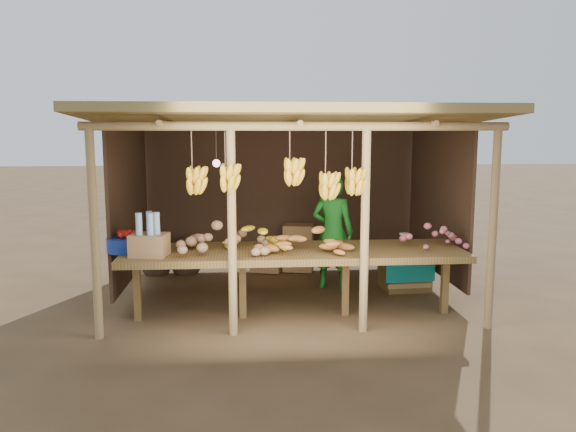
{
  "coord_description": "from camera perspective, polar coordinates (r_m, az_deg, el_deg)",
  "views": [
    {
      "loc": [
        -0.56,
        -7.27,
        2.14
      ],
      "look_at": [
        0.0,
        0.0,
        1.05
      ],
      "focal_mm": 35.0,
      "sensor_mm": 36.0,
      "label": 1
    }
  ],
  "objects": [
    {
      "name": "bottle_box",
      "position": [
        6.3,
        -13.93,
        -2.3
      ],
      "size": [
        0.43,
        0.36,
        0.49
      ],
      "color": "#9C7146",
      "rests_on": "counter"
    },
    {
      "name": "vendor",
      "position": [
        7.71,
        4.55,
        -1.64
      ],
      "size": [
        0.67,
        0.55,
        1.57
      ],
      "primitive_type": "imported",
      "rotation": [
        0.0,
        0.0,
        2.79
      ],
      "color": "#1B7D22",
      "rests_on": "ground"
    },
    {
      "name": "stall_structure",
      "position": [
        7.24,
        -0.3,
        6.72
      ],
      "size": [
        4.7,
        3.5,
        2.43
      ],
      "color": "#A58555",
      "rests_on": "ground"
    },
    {
      "name": "counter",
      "position": [
        6.49,
        0.65,
        -3.95
      ],
      "size": [
        3.9,
        1.05,
        0.8
      ],
      "color": "brown",
      "rests_on": "ground"
    },
    {
      "name": "onion_heap",
      "position": [
        6.76,
        14.36,
        -1.65
      ],
      "size": [
        0.9,
        0.71,
        0.36
      ],
      "primitive_type": null,
      "rotation": [
        0.0,
        0.0,
        -0.34
      ],
      "color": "#C55F6F",
      "rests_on": "counter"
    },
    {
      "name": "sweet_potato_heap",
      "position": [
        6.36,
        1.99,
        -2.01
      ],
      "size": [
        1.11,
        0.92,
        0.36
      ],
      "primitive_type": null,
      "rotation": [
        0.0,
        0.0,
        -0.42
      ],
      "color": "#BC7730",
      "rests_on": "counter"
    },
    {
      "name": "ground",
      "position": [
        7.59,
        0.0,
        -7.86
      ],
      "size": [
        60.0,
        60.0,
        0.0
      ],
      "primitive_type": "plane",
      "color": "brown",
      "rests_on": "ground"
    },
    {
      "name": "tomato_basin",
      "position": [
        6.63,
        -16.0,
        -2.62
      ],
      "size": [
        0.46,
        0.46,
        0.24
      ],
      "rotation": [
        0.0,
        0.0,
        0.33
      ],
      "color": "navy",
      "rests_on": "counter"
    },
    {
      "name": "carton_stack",
      "position": [
        8.68,
        -0.01,
        -3.62
      ],
      "size": [
        1.02,
        0.46,
        0.72
      ],
      "color": "#9C7146",
      "rests_on": "ground"
    },
    {
      "name": "tarp_crate",
      "position": [
        7.89,
        11.76,
        -4.93
      ],
      "size": [
        0.72,
        0.63,
        0.81
      ],
      "color": "brown",
      "rests_on": "ground"
    },
    {
      "name": "potato_heap",
      "position": [
        6.37,
        -7.02,
        -1.99
      ],
      "size": [
        1.11,
        0.68,
        0.37
      ],
      "primitive_type": null,
      "rotation": [
        0.0,
        0.0,
        0.03
      ],
      "color": "#A37854",
      "rests_on": "counter"
    },
    {
      "name": "banana_pile",
      "position": [
        6.49,
        -3.3,
        -1.84
      ],
      "size": [
        0.73,
        0.54,
        0.35
      ],
      "primitive_type": null,
      "rotation": [
        0.0,
        0.0,
        -0.24
      ],
      "color": "yellow",
      "rests_on": "counter"
    },
    {
      "name": "burlap_sacks",
      "position": [
        8.74,
        -11.8,
        -3.9
      ],
      "size": [
        0.94,
        0.49,
        0.67
      ],
      "color": "#402B1D",
      "rests_on": "ground"
    }
  ]
}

